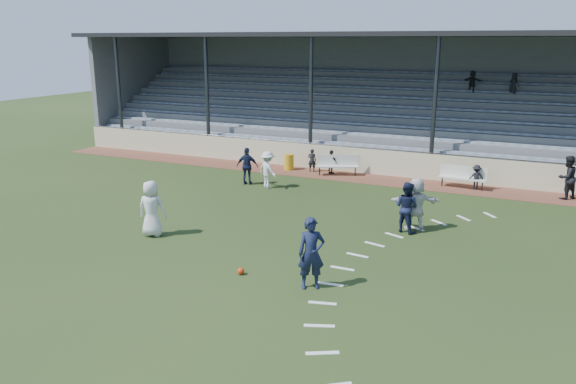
% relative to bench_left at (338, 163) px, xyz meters
% --- Properties ---
extents(ground, '(90.00, 90.00, 0.00)m').
position_rel_bench_left_xyz_m(ground, '(1.12, -10.63, -0.58)').
color(ground, '#243516').
rests_on(ground, ground).
extents(cinder_track, '(34.00, 2.00, 0.02)m').
position_rel_bench_left_xyz_m(cinder_track, '(1.12, -0.13, -0.57)').
color(cinder_track, brown).
rests_on(cinder_track, ground).
extents(retaining_wall, '(34.00, 0.18, 1.20)m').
position_rel_bench_left_xyz_m(retaining_wall, '(1.12, 0.92, 0.02)').
color(retaining_wall, beige).
rests_on(retaining_wall, ground).
extents(bench_left, '(1.99, 1.23, 0.95)m').
position_rel_bench_left_xyz_m(bench_left, '(0.00, 0.00, 0.00)').
color(bench_left, silver).
rests_on(bench_left, cinder_track).
extents(bench_right, '(2.02, 0.58, 0.95)m').
position_rel_bench_left_xyz_m(bench_right, '(5.72, -0.00, 0.00)').
color(bench_right, silver).
rests_on(bench_right, cinder_track).
extents(trash_bin, '(0.48, 0.48, 0.77)m').
position_rel_bench_left_xyz_m(trash_bin, '(-2.59, 0.01, -0.18)').
color(trash_bin, gold).
rests_on(trash_bin, cinder_track).
extents(football, '(0.19, 0.19, 0.19)m').
position_rel_bench_left_xyz_m(football, '(1.57, -12.20, -0.49)').
color(football, red).
rests_on(football, ground).
extents(player_white_lead, '(1.03, 0.80, 1.86)m').
position_rel_bench_left_xyz_m(player_white_lead, '(-2.63, -10.62, 0.34)').
color(player_white_lead, silver).
rests_on(player_white_lead, ground).
extents(player_navy_lead, '(0.83, 0.74, 1.91)m').
position_rel_bench_left_xyz_m(player_navy_lead, '(3.65, -12.17, 0.37)').
color(player_navy_lead, '#141B38').
rests_on(player_navy_lead, ground).
extents(player_navy_mid, '(1.01, 0.89, 1.72)m').
position_rel_bench_left_xyz_m(player_navy_mid, '(4.83, -6.74, 0.28)').
color(player_navy_mid, '#141B38').
rests_on(player_navy_mid, ground).
extents(player_white_wing, '(1.19, 0.99, 1.61)m').
position_rel_bench_left_xyz_m(player_white_wing, '(-1.98, -3.51, 0.22)').
color(player_white_wing, silver).
rests_on(player_white_wing, ground).
extents(player_navy_wing, '(1.04, 0.63, 1.66)m').
position_rel_bench_left_xyz_m(player_navy_wing, '(-3.08, -3.35, 0.24)').
color(player_navy_wing, '#141B38').
rests_on(player_navy_wing, ground).
extents(player_white_back, '(1.76, 1.14, 1.81)m').
position_rel_bench_left_xyz_m(player_white_back, '(5.06, -6.36, 0.32)').
color(player_white_back, silver).
rests_on(player_white_back, ground).
extents(official, '(1.08, 1.08, 1.77)m').
position_rel_bench_left_xyz_m(official, '(9.75, -0.07, 0.32)').
color(official, black).
rests_on(official, cinder_track).
extents(sub_left_near, '(0.45, 0.33, 1.12)m').
position_rel_bench_left_xyz_m(sub_left_near, '(-1.40, 0.11, -0.00)').
color(sub_left_near, black).
rests_on(sub_left_near, cinder_track).
extents(sub_left_far, '(0.73, 0.52, 1.15)m').
position_rel_bench_left_xyz_m(sub_left_far, '(-0.38, 0.06, 0.01)').
color(sub_left_far, black).
rests_on(sub_left_far, cinder_track).
extents(sub_right, '(0.79, 0.63, 1.08)m').
position_rel_bench_left_xyz_m(sub_right, '(6.28, -0.08, -0.03)').
color(sub_right, black).
rests_on(sub_right, cinder_track).
extents(grandstand, '(34.60, 9.00, 6.61)m').
position_rel_bench_left_xyz_m(grandstand, '(1.12, 5.63, 1.62)').
color(grandstand, slate).
rests_on(grandstand, ground).
extents(penalty_arc, '(3.89, 14.63, 0.01)m').
position_rel_bench_left_xyz_m(penalty_arc, '(5.24, -10.63, -0.58)').
color(penalty_arc, white).
rests_on(penalty_arc, ground).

